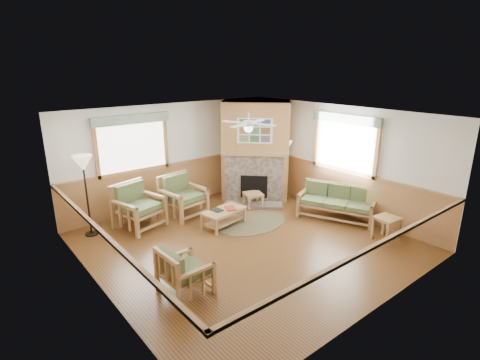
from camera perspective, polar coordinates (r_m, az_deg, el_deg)
floor at (r=8.08m, az=0.93°, el=-9.54°), size 6.00×6.00×0.01m
ceiling at (r=7.28m, az=1.03°, el=9.84°), size 6.00×6.00×0.01m
wall_back at (r=9.97m, az=-10.17°, el=3.72°), size 6.00×0.02×2.70m
wall_front at (r=5.76m, az=20.68°, el=-7.37°), size 6.00×0.02×2.70m
wall_left at (r=6.20m, az=-20.91°, el=-5.61°), size 0.02×6.00×2.70m
wall_right at (r=9.70m, az=14.72°, el=3.04°), size 0.02×6.00×2.70m
wainscot at (r=7.85m, az=0.95°, el=-5.92°), size 6.00×6.00×1.10m
fireplace at (r=10.36m, az=2.41°, el=4.49°), size 3.11×3.11×2.70m
window_back at (r=9.26m, az=-16.47°, el=9.69°), size 1.90×0.16×1.50m
window_right at (r=9.35m, az=16.12°, el=9.78°), size 0.16×1.90×1.50m
ceiling_fan at (r=7.70m, az=1.31°, el=9.95°), size 1.59×1.59×0.36m
sofa at (r=9.41m, az=14.47°, el=-3.37°), size 1.93×1.39×0.82m
armchair_back_left at (r=8.91m, az=-15.14°, el=-3.90°), size 1.12×1.12×1.03m
armchair_back_right at (r=9.36m, az=-8.61°, el=-2.47°), size 1.03×1.03×1.02m
armchair_left at (r=6.35m, az=-8.38°, el=-13.49°), size 0.76×0.76×0.82m
coffee_table at (r=8.76m, az=-2.47°, el=-5.82°), size 1.11×0.69×0.41m
end_table_chairs at (r=9.25m, az=-15.49°, el=-4.71°), size 0.61×0.60×0.55m
end_table_sofa at (r=8.69m, az=21.34°, el=-6.89°), size 0.50×0.48×0.52m
footstool at (r=9.91m, az=2.01°, el=-3.07°), size 0.58×0.58×0.39m
braided_rug at (r=9.02m, az=1.83°, el=-6.50°), size 2.29×2.29×0.01m
floor_lamp_left at (r=8.74m, az=-22.30°, el=-2.27°), size 0.48×0.48×1.82m
floor_lamp_right at (r=10.38m, az=6.79°, el=1.45°), size 0.50×0.50×1.67m
book_red at (r=8.72m, az=-1.50°, el=-4.24°), size 0.31×0.36×0.03m
book_dark at (r=8.64m, az=-3.57°, el=-4.50°), size 0.23×0.29×0.03m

